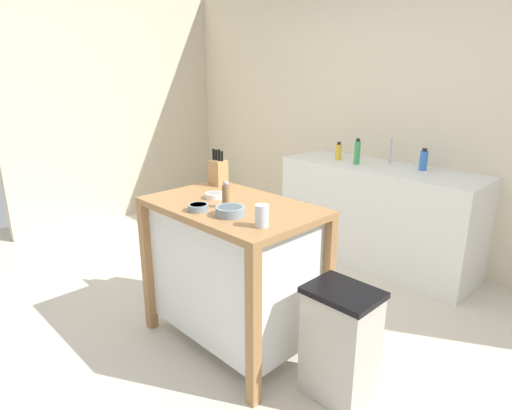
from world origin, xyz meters
TOP-DOWN VIEW (x-y plane):
  - ground_plane at (0.00, 0.00)m, footprint 6.73×6.73m
  - wall_back at (0.00, 2.00)m, footprint 5.73×0.10m
  - wall_left at (-2.87, 0.70)m, footprint 0.10×2.60m
  - kitchen_island at (-0.01, -0.09)m, footprint 1.05×0.67m
  - knife_block at (-0.42, 0.15)m, footprint 0.11×0.09m
  - bowl_stoneware_deep at (-0.05, -0.31)m, footprint 0.11×0.11m
  - bowl_ceramic_small at (-0.18, -0.08)m, footprint 0.11×0.11m
  - bowl_ceramic_wide at (0.14, -0.24)m, footprint 0.16×0.16m
  - drinking_cup at (0.38, -0.24)m, footprint 0.07×0.07m
  - pepper_grinder at (0.01, -0.16)m, footprint 0.04×0.04m
  - trash_bin at (0.75, -0.03)m, footprint 0.36×0.28m
  - sink_counter at (-0.03, 1.65)m, footprint 1.75×0.60m
  - sink_faucet at (-0.03, 1.79)m, footprint 0.02×0.02m
  - bottle_hand_soap at (-0.24, 1.58)m, footprint 0.05×0.05m
  - bottle_dish_soap at (-0.46, 1.62)m, footprint 0.06×0.06m
  - bottle_spray_cleaner at (0.29, 1.76)m, footprint 0.06×0.06m

SIDE VIEW (x-z plane):
  - ground_plane at x=0.00m, z-range 0.00..0.00m
  - trash_bin at x=0.75m, z-range 0.00..0.63m
  - sink_counter at x=-0.03m, z-range 0.00..0.88m
  - kitchen_island at x=-0.01m, z-range 0.05..0.97m
  - bowl_ceramic_small at x=-0.18m, z-range 0.92..0.95m
  - bowl_stoneware_deep at x=-0.05m, z-range 0.92..0.96m
  - bowl_ceramic_wide at x=0.14m, z-range 0.92..0.97m
  - bottle_dish_soap at x=-0.46m, z-range 0.87..1.04m
  - bottle_spray_cleaner at x=0.29m, z-range 0.87..1.06m
  - drinking_cup at x=0.38m, z-range 0.92..1.03m
  - bottle_hand_soap at x=-0.24m, z-range 0.87..1.10m
  - sink_faucet at x=-0.03m, z-range 0.88..1.10m
  - pepper_grinder at x=0.01m, z-range 0.91..1.07m
  - knife_block at x=-0.42m, z-range 0.89..1.13m
  - wall_back at x=0.00m, z-range 0.00..2.60m
  - wall_left at x=-2.87m, z-range 0.00..2.60m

